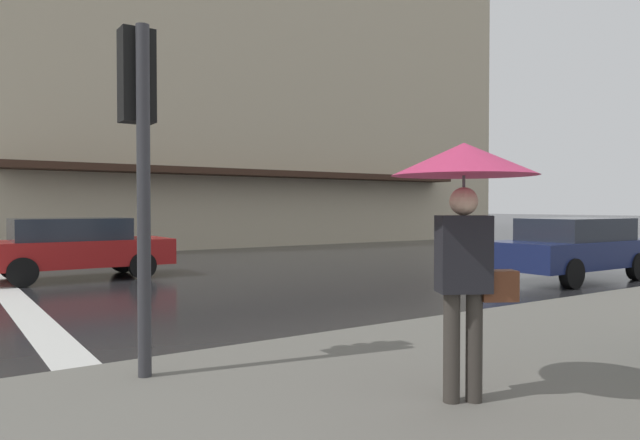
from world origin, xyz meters
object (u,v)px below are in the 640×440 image
object	(u,v)px
car_red	(75,246)
car_navy	(573,247)
traffic_signal_post	(139,125)
pedestrian_with_floral_umbrella	(465,189)

from	to	relation	value
car_red	car_navy	bearing A→B (deg)	-124.68
traffic_signal_post	car_red	bearing A→B (deg)	-7.68
traffic_signal_post	car_red	size ratio (longest dim) A/B	0.77
traffic_signal_post	car_red	world-z (taller)	traffic_signal_post
car_red	traffic_signal_post	bearing A→B (deg)	172.32
car_red	pedestrian_with_floral_umbrella	bearing A→B (deg)	-176.69
car_navy	car_red	distance (m)	11.42
car_navy	pedestrian_with_floral_umbrella	distance (m)	10.00
traffic_signal_post	car_navy	xyz separation A→B (m)	(2.53, -10.61, -1.67)
traffic_signal_post	pedestrian_with_floral_umbrella	world-z (taller)	traffic_signal_post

